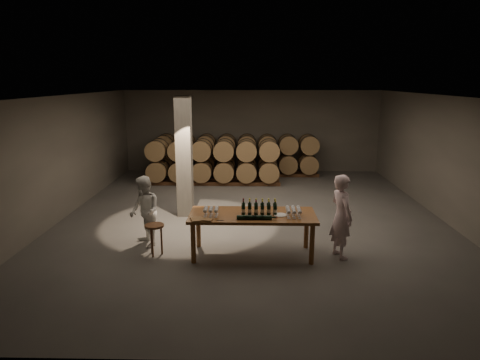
{
  "coord_description": "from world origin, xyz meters",
  "views": [
    {
      "loc": [
        -0.05,
        -10.91,
        3.6
      ],
      "look_at": [
        -0.31,
        -0.3,
        1.1
      ],
      "focal_mm": 32.0,
      "sensor_mm": 36.0,
      "label": 1
    }
  ],
  "objects_px": {
    "bottle_cluster": "(259,209)",
    "person_woman": "(145,212)",
    "tasting_table": "(252,219)",
    "stool": "(155,230)",
    "plate": "(280,215)",
    "notebook_near": "(206,220)",
    "person_man": "(341,216)"
  },
  "relations": [
    {
      "from": "tasting_table",
      "to": "stool",
      "type": "relative_size",
      "value": 3.91
    },
    {
      "from": "tasting_table",
      "to": "stool",
      "type": "height_order",
      "value": "tasting_table"
    },
    {
      "from": "bottle_cluster",
      "to": "notebook_near",
      "type": "bearing_deg",
      "value": -157.45
    },
    {
      "from": "stool",
      "to": "person_man",
      "type": "xyz_separation_m",
      "value": [
        3.85,
        0.0,
        0.33
      ]
    },
    {
      "from": "notebook_near",
      "to": "stool",
      "type": "height_order",
      "value": "notebook_near"
    },
    {
      "from": "bottle_cluster",
      "to": "person_woman",
      "type": "distance_m",
      "value": 2.55
    },
    {
      "from": "bottle_cluster",
      "to": "plate",
      "type": "relative_size",
      "value": 2.73
    },
    {
      "from": "stool",
      "to": "tasting_table",
      "type": "bearing_deg",
      "value": 1.26
    },
    {
      "from": "plate",
      "to": "person_woman",
      "type": "bearing_deg",
      "value": 169.27
    },
    {
      "from": "notebook_near",
      "to": "tasting_table",
      "type": "bearing_deg",
      "value": 34.32
    },
    {
      "from": "bottle_cluster",
      "to": "plate",
      "type": "bearing_deg",
      "value": -10.89
    },
    {
      "from": "tasting_table",
      "to": "plate",
      "type": "height_order",
      "value": "plate"
    },
    {
      "from": "tasting_table",
      "to": "stool",
      "type": "distance_m",
      "value": 2.05
    },
    {
      "from": "plate",
      "to": "person_woman",
      "type": "distance_m",
      "value": 2.98
    },
    {
      "from": "person_woman",
      "to": "notebook_near",
      "type": "bearing_deg",
      "value": 25.2
    },
    {
      "from": "bottle_cluster",
      "to": "person_woman",
      "type": "xyz_separation_m",
      "value": [
        -2.5,
        0.47,
        -0.23
      ]
    },
    {
      "from": "bottle_cluster",
      "to": "person_man",
      "type": "relative_size",
      "value": 0.41
    },
    {
      "from": "plate",
      "to": "notebook_near",
      "type": "distance_m",
      "value": 1.52
    },
    {
      "from": "tasting_table",
      "to": "person_man",
      "type": "bearing_deg",
      "value": -1.37
    },
    {
      "from": "person_man",
      "to": "bottle_cluster",
      "type": "bearing_deg",
      "value": 69.15
    },
    {
      "from": "stool",
      "to": "person_woman",
      "type": "relative_size",
      "value": 0.42
    },
    {
      "from": "stool",
      "to": "bottle_cluster",
      "type": "bearing_deg",
      "value": 1.29
    },
    {
      "from": "notebook_near",
      "to": "bottle_cluster",
      "type": "bearing_deg",
      "value": 31.56
    },
    {
      "from": "tasting_table",
      "to": "person_woman",
      "type": "relative_size",
      "value": 1.66
    },
    {
      "from": "tasting_table",
      "to": "notebook_near",
      "type": "height_order",
      "value": "notebook_near"
    },
    {
      "from": "person_woman",
      "to": "plate",
      "type": "bearing_deg",
      "value": 46.48
    },
    {
      "from": "bottle_cluster",
      "to": "person_woman",
      "type": "relative_size",
      "value": 0.46
    },
    {
      "from": "stool",
      "to": "plate",
      "type": "bearing_deg",
      "value": -0.75
    },
    {
      "from": "tasting_table",
      "to": "plate",
      "type": "relative_size",
      "value": 9.76
    },
    {
      "from": "stool",
      "to": "notebook_near",
      "type": "bearing_deg",
      "value": -18.93
    },
    {
      "from": "tasting_table",
      "to": "bottle_cluster",
      "type": "bearing_deg",
      "value": 1.78
    },
    {
      "from": "plate",
      "to": "tasting_table",
      "type": "bearing_deg",
      "value": 172.11
    }
  ]
}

